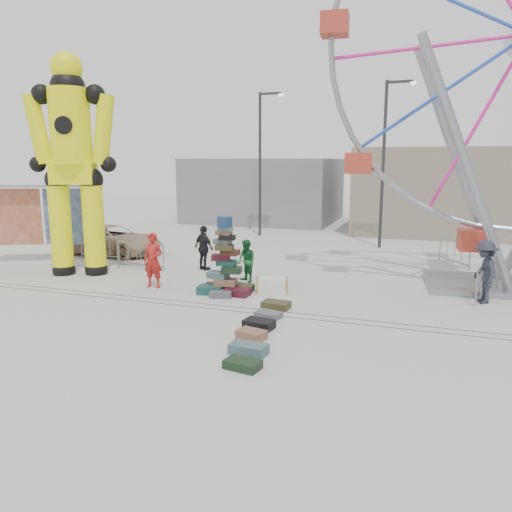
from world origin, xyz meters
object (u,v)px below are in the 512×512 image
(lamp_post_left, at_px, (261,157))
(crash_test_dummy, at_px, (73,158))
(banner_scaffold, at_px, (42,204))
(pedestrian_grey, at_px, (484,272))
(barricade_wheel_back, at_px, (454,252))
(barricade_dummy_b, at_px, (137,255))
(barricade_dummy_a, at_px, (100,247))
(barricade_dummy_c, at_px, (140,256))
(pedestrian_green, at_px, (246,261))
(pedestrian_red, at_px, (153,260))
(suitcase_tower, at_px, (225,272))
(pedestrian_black, at_px, (204,248))
(parked_suv, at_px, (111,240))
(lamp_post_right, at_px, (385,156))
(barricade_wheel_front, at_px, (487,282))
(steamer_trunk, at_px, (272,285))

(lamp_post_left, bearing_deg, crash_test_dummy, -105.63)
(banner_scaffold, distance_m, pedestrian_grey, 17.18)
(barricade_wheel_back, bearing_deg, pedestrian_grey, -26.26)
(barricade_dummy_b, distance_m, pedestrian_grey, 12.76)
(pedestrian_grey, bearing_deg, barricade_dummy_b, -108.33)
(barricade_dummy_a, relative_size, barricade_wheel_back, 1.00)
(barricade_dummy_c, distance_m, pedestrian_green, 4.71)
(pedestrian_red, bearing_deg, barricade_dummy_a, 139.70)
(suitcase_tower, xyz_separation_m, pedestrian_green, (0.12, 1.65, 0.06))
(lamp_post_left, relative_size, pedestrian_black, 4.51)
(lamp_post_left, relative_size, pedestrian_grey, 4.15)
(crash_test_dummy, height_order, parked_suv, crash_test_dummy)
(suitcase_tower, height_order, parked_suv, suitcase_tower)
(parked_suv, bearing_deg, crash_test_dummy, -159.29)
(lamp_post_right, xyz_separation_m, barricade_dummy_b, (-8.86, -8.19, -3.93))
(lamp_post_right, relative_size, pedestrian_green, 5.23)
(lamp_post_left, height_order, barricade_dummy_a, lamp_post_left)
(barricade_wheel_back, xyz_separation_m, parked_suv, (-14.90, -2.56, 0.12))
(suitcase_tower, bearing_deg, pedestrian_red, 178.25)
(lamp_post_right, xyz_separation_m, parked_suv, (-11.65, -5.97, -3.81))
(pedestrian_red, xyz_separation_m, pedestrian_black, (0.45, 3.09, -0.06))
(barricade_dummy_b, height_order, pedestrian_black, pedestrian_black)
(suitcase_tower, relative_size, barricade_dummy_b, 1.26)
(banner_scaffold, distance_m, barricade_dummy_a, 2.95)
(pedestrian_grey, bearing_deg, lamp_post_left, -150.00)
(barricade_wheel_front, xyz_separation_m, pedestrian_black, (-10.17, 0.94, 0.34))
(barricade_dummy_c, xyz_separation_m, pedestrian_green, (4.67, -0.51, 0.22))
(barricade_dummy_c, height_order, pedestrian_green, pedestrian_green)
(steamer_trunk, distance_m, pedestrian_grey, 6.55)
(barricade_dummy_a, bearing_deg, pedestrian_green, -10.56)
(pedestrian_red, relative_size, pedestrian_black, 1.07)
(barricade_dummy_c, xyz_separation_m, pedestrian_grey, (12.40, -0.59, 0.41))
(crash_test_dummy, xyz_separation_m, barricade_dummy_a, (-1.01, 2.65, -3.84))
(pedestrian_grey, bearing_deg, barricade_wheel_front, 146.77)
(barricade_dummy_a, bearing_deg, parked_suv, 106.55)
(parked_suv, bearing_deg, lamp_post_right, -60.91)
(pedestrian_green, relative_size, pedestrian_grey, 0.79)
(pedestrian_grey, bearing_deg, pedestrian_green, -105.13)
(barricade_dummy_a, bearing_deg, crash_test_dummy, -66.59)
(banner_scaffold, bearing_deg, pedestrian_black, -18.01)
(barricade_wheel_front, bearing_deg, barricade_dummy_b, 110.87)
(barricade_dummy_c, bearing_deg, steamer_trunk, -18.42)
(crash_test_dummy, bearing_deg, lamp_post_right, 22.93)
(pedestrian_red, distance_m, pedestrian_grey, 10.60)
(banner_scaffold, relative_size, pedestrian_grey, 2.30)
(parked_suv, bearing_deg, barricade_wheel_back, -78.29)
(barricade_wheel_front, distance_m, pedestrian_red, 10.85)
(banner_scaffold, bearing_deg, pedestrian_red, -43.49)
(banner_scaffold, distance_m, barricade_wheel_front, 17.37)
(suitcase_tower, bearing_deg, pedestrian_black, 121.57)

